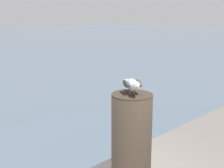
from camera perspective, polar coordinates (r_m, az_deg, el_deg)
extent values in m
cylinder|color=#382D23|center=(2.85, 3.62, -10.27)|extent=(0.37, 0.37, 0.86)
cylinder|color=#C67560|center=(2.71, 3.34, -1.49)|extent=(0.01, 0.01, 0.04)
cylinder|color=#C67560|center=(2.72, 4.07, -1.45)|extent=(0.01, 0.01, 0.04)
ellipsoid|color=silver|center=(2.69, 3.78, -0.13)|extent=(0.21, 0.24, 0.10)
sphere|color=silver|center=(2.56, 4.50, -0.21)|extent=(0.06, 0.06, 0.06)
cone|color=gold|center=(2.51, 4.81, -0.58)|extent=(0.04, 0.05, 0.02)
cube|color=silver|center=(2.82, 3.07, 0.63)|extent=(0.11, 0.10, 0.01)
ellipsoid|color=#3D3D3D|center=(2.68, 2.55, 0.07)|extent=(0.13, 0.17, 0.06)
ellipsoid|color=#3D3D3D|center=(2.71, 4.90, 0.17)|extent=(0.13, 0.17, 0.06)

